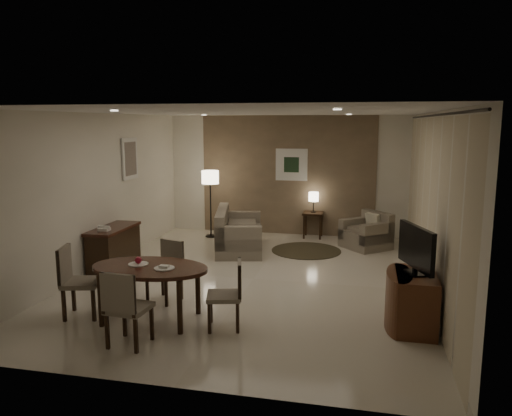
% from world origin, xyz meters
% --- Properties ---
extents(room_shell, '(5.50, 7.00, 2.70)m').
position_xyz_m(room_shell, '(0.00, 0.40, 1.35)').
color(room_shell, beige).
rests_on(room_shell, ground).
extents(taupe_accent, '(3.96, 0.03, 2.70)m').
position_xyz_m(taupe_accent, '(0.00, 3.48, 1.35)').
color(taupe_accent, '#7E674E').
rests_on(taupe_accent, wall_back).
extents(curtain_wall, '(0.08, 6.70, 2.58)m').
position_xyz_m(curtain_wall, '(2.68, 0.00, 1.32)').
color(curtain_wall, beige).
rests_on(curtain_wall, wall_right).
extents(curtain_rod, '(0.03, 6.80, 0.03)m').
position_xyz_m(curtain_rod, '(2.68, 0.00, 2.64)').
color(curtain_rod, black).
rests_on(curtain_rod, wall_right).
extents(art_back_frame, '(0.72, 0.03, 0.72)m').
position_xyz_m(art_back_frame, '(0.10, 3.46, 1.60)').
color(art_back_frame, silver).
rests_on(art_back_frame, wall_back).
extents(art_back_canvas, '(0.34, 0.01, 0.34)m').
position_xyz_m(art_back_canvas, '(0.10, 3.44, 1.60)').
color(art_back_canvas, '#1C331C').
rests_on(art_back_canvas, wall_back).
extents(art_left_frame, '(0.03, 0.60, 0.80)m').
position_xyz_m(art_left_frame, '(-2.72, 1.20, 1.85)').
color(art_left_frame, silver).
rests_on(art_left_frame, wall_left).
extents(art_left_canvas, '(0.01, 0.46, 0.64)m').
position_xyz_m(art_left_canvas, '(-2.71, 1.20, 1.85)').
color(art_left_canvas, gray).
rests_on(art_left_canvas, wall_left).
extents(downlight_nl, '(0.10, 0.10, 0.01)m').
position_xyz_m(downlight_nl, '(-1.40, -1.80, 2.69)').
color(downlight_nl, white).
rests_on(downlight_nl, ceiling).
extents(downlight_nr, '(0.10, 0.10, 0.01)m').
position_xyz_m(downlight_nr, '(1.40, -1.80, 2.69)').
color(downlight_nr, white).
rests_on(downlight_nr, ceiling).
extents(downlight_fl, '(0.10, 0.10, 0.01)m').
position_xyz_m(downlight_fl, '(-1.40, 1.80, 2.69)').
color(downlight_fl, white).
rests_on(downlight_fl, ceiling).
extents(downlight_fr, '(0.10, 0.10, 0.01)m').
position_xyz_m(downlight_fr, '(1.40, 1.80, 2.69)').
color(downlight_fr, white).
rests_on(downlight_fr, ceiling).
extents(console_desk, '(0.48, 1.20, 0.75)m').
position_xyz_m(console_desk, '(-2.49, 0.00, 0.38)').
color(console_desk, '#401D14').
rests_on(console_desk, floor).
extents(telephone, '(0.20, 0.14, 0.09)m').
position_xyz_m(telephone, '(-2.49, -0.30, 0.80)').
color(telephone, white).
rests_on(telephone, console_desk).
extents(tv_cabinet, '(0.48, 0.90, 0.70)m').
position_xyz_m(tv_cabinet, '(2.40, -1.50, 0.35)').
color(tv_cabinet, '#5A291B').
rests_on(tv_cabinet, floor).
extents(flat_tv, '(0.36, 0.85, 0.60)m').
position_xyz_m(flat_tv, '(2.38, -1.50, 1.02)').
color(flat_tv, black).
rests_on(flat_tv, tv_cabinet).
extents(dining_table, '(1.53, 0.96, 0.72)m').
position_xyz_m(dining_table, '(-0.92, -1.97, 0.36)').
color(dining_table, '#401D14').
rests_on(dining_table, floor).
extents(chair_near, '(0.47, 0.47, 0.91)m').
position_xyz_m(chair_near, '(-0.85, -2.70, 0.45)').
color(chair_near, gray).
rests_on(chair_near, floor).
extents(chair_far, '(0.52, 0.52, 0.86)m').
position_xyz_m(chair_far, '(-1.02, -1.27, 0.43)').
color(chair_far, gray).
rests_on(chair_far, floor).
extents(chair_left, '(0.56, 0.56, 0.94)m').
position_xyz_m(chair_left, '(-1.85, -2.04, 0.47)').
color(chair_left, gray).
rests_on(chair_left, floor).
extents(chair_right, '(0.50, 0.50, 0.85)m').
position_xyz_m(chair_right, '(0.08, -2.01, 0.43)').
color(chair_right, gray).
rests_on(chair_right, floor).
extents(plate_a, '(0.26, 0.26, 0.02)m').
position_xyz_m(plate_a, '(-1.10, -1.92, 0.72)').
color(plate_a, white).
rests_on(plate_a, dining_table).
extents(plate_b, '(0.26, 0.26, 0.02)m').
position_xyz_m(plate_b, '(-0.70, -2.02, 0.72)').
color(plate_b, white).
rests_on(plate_b, dining_table).
extents(fruit_apple, '(0.09, 0.09, 0.09)m').
position_xyz_m(fruit_apple, '(-1.10, -1.92, 0.78)').
color(fruit_apple, maroon).
rests_on(fruit_apple, plate_a).
extents(napkin, '(0.12, 0.08, 0.03)m').
position_xyz_m(napkin, '(-0.70, -2.02, 0.75)').
color(napkin, white).
rests_on(napkin, plate_b).
extents(round_rug, '(1.39, 1.39, 0.01)m').
position_xyz_m(round_rug, '(0.63, 2.00, 0.01)').
color(round_rug, '#3F3623').
rests_on(round_rug, floor).
extents(sofa, '(1.91, 1.25, 0.83)m').
position_xyz_m(sofa, '(-0.70, 1.81, 0.41)').
color(sofa, gray).
rests_on(sofa, floor).
extents(armchair, '(1.13, 1.13, 0.73)m').
position_xyz_m(armchair, '(1.79, 2.49, 0.37)').
color(armchair, gray).
rests_on(armchair, floor).
extents(side_table, '(0.44, 0.44, 0.57)m').
position_xyz_m(side_table, '(0.63, 3.23, 0.28)').
color(side_table, black).
rests_on(side_table, floor).
extents(table_lamp, '(0.22, 0.22, 0.50)m').
position_xyz_m(table_lamp, '(0.63, 3.25, 0.82)').
color(table_lamp, '#FFEAC1').
rests_on(table_lamp, side_table).
extents(floor_lamp, '(0.38, 0.38, 1.49)m').
position_xyz_m(floor_lamp, '(-1.61, 2.80, 0.75)').
color(floor_lamp, '#FFE5B7').
rests_on(floor_lamp, floor).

